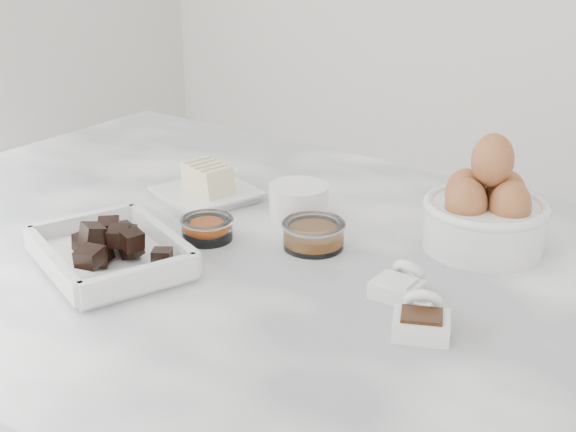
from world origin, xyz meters
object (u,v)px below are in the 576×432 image
Objects in this scene: vanilla_spoon at (422,319)px; salt_spoon at (400,284)px; honey_bowl at (314,234)px; egg_bowl at (485,212)px; sugar_ramekin at (299,201)px; chocolate_dish at (109,249)px; zest_bowl at (207,227)px; butter_plate at (206,186)px.

vanilla_spoon is 0.08m from salt_spoon.
egg_bowl is at bearing 35.46° from honey_bowl.
sugar_ramekin is 0.53× the size of egg_bowl.
vanilla_spoon is 1.31× the size of salt_spoon.
chocolate_dish is 2.91× the size of sugar_ramekin.
vanilla_spoon is at bearing -45.82° from salt_spoon.
sugar_ramekin is 0.09m from honey_bowl.
sugar_ramekin is 0.25m from egg_bowl.
zest_bowl is at bearing -148.54° from egg_bowl.
vanilla_spoon is (0.37, 0.08, -0.01)m from chocolate_dish.
zest_bowl is (-0.12, -0.06, -0.00)m from honey_bowl.
vanilla_spoon is at bearing -32.29° from sugar_ramekin.
honey_bowl is at bearing -144.54° from egg_bowl.
honey_bowl is at bearing 48.19° from chocolate_dish.
chocolate_dish and butter_plate have the same top height.
sugar_ramekin is (0.15, 0.02, 0.01)m from butter_plate.
chocolate_dish is 3.46× the size of zest_bowl.
vanilla_spoon reaches higher than salt_spoon.
sugar_ramekin reaches higher than salt_spoon.
egg_bowl is 2.26× the size of zest_bowl.
egg_bowl is (0.24, 0.06, 0.02)m from sugar_ramekin.
butter_plate is 0.40m from egg_bowl.
chocolate_dish is 1.52× the size of butter_plate.
butter_plate is (-0.06, 0.23, -0.00)m from chocolate_dish.
sugar_ramekin is at bearing 5.71° from butter_plate.
egg_bowl reaches higher than sugar_ramekin.
salt_spoon is (0.31, 0.13, -0.01)m from chocolate_dish.
salt_spoon is (0.15, -0.05, -0.00)m from honey_bowl.
zest_bowl is at bearing -178.17° from salt_spoon.
sugar_ramekin is 0.14m from zest_bowl.
chocolate_dish is at bearing -108.26° from zest_bowl.
butter_plate is 2.47× the size of salt_spoon.
zest_bowl is at bearing 171.58° from vanilla_spoon.
sugar_ramekin is 1.28× the size of salt_spoon.
salt_spoon is at bearing 134.18° from vanilla_spoon.
sugar_ramekin is at bearing 136.45° from honey_bowl.
egg_bowl is at bearing 31.46° from zest_bowl.
butter_plate is at bearing 164.92° from salt_spoon.
zest_bowl is 1.08× the size of salt_spoon.
chocolate_dish is 1.53× the size of egg_bowl.
honey_bowl is at bearing -43.55° from sugar_ramekin.
vanilla_spoon is (0.20, -0.11, -0.00)m from honey_bowl.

